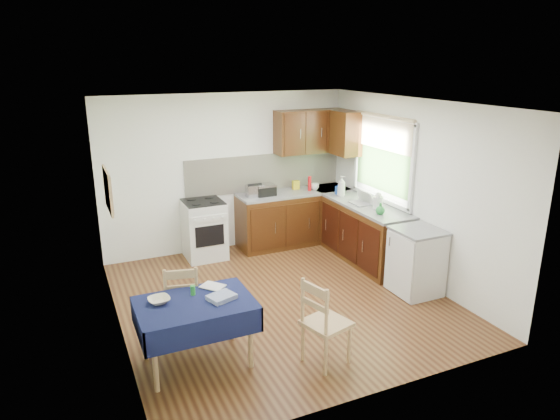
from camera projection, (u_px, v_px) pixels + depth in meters
name	position (u px, v px, depth m)	size (l,w,h in m)	color
floor	(281.00, 299.00, 6.49)	(4.20, 4.20, 0.00)	#452412
ceiling	(282.00, 103.00, 5.76)	(4.00, 4.20, 0.02)	white
wall_back	(227.00, 173.00, 7.95)	(4.00, 0.02, 2.50)	white
wall_front	(382.00, 270.00, 4.29)	(4.00, 0.02, 2.50)	white
wall_left	(112.00, 229.00, 5.34)	(0.02, 4.20, 2.50)	silver
wall_right	(413.00, 190.00, 6.91)	(0.02, 4.20, 2.50)	white
base_cabinets	(326.00, 225.00, 7.99)	(1.90, 2.30, 0.86)	black
worktop_back	(294.00, 192.00, 8.21)	(1.90, 0.60, 0.04)	slate
worktop_right	(367.00, 206.00, 7.47)	(0.60, 1.70, 0.04)	slate
worktop_corner	(329.00, 188.00, 8.47)	(0.60, 0.60, 0.04)	slate
splashback	(265.00, 172.00, 8.21)	(2.70, 0.02, 0.60)	beige
upper_cabinets	(321.00, 132.00, 8.12)	(1.20, 0.85, 0.70)	black
stove	(204.00, 229.00, 7.73)	(0.60, 0.61, 0.92)	silver
window	(383.00, 153.00, 7.39)	(0.04, 1.48, 1.26)	#305322
fridge	(416.00, 261.00, 6.55)	(0.58, 0.60, 0.89)	silver
corkboard	(108.00, 190.00, 5.51)	(0.04, 0.62, 0.47)	tan
dining_table	(195.00, 312.00, 4.96)	(1.14, 0.78, 0.69)	#0D1137
chair_far	(182.00, 300.00, 5.43)	(0.47, 0.47, 0.90)	tan
chair_near	(323.00, 320.00, 4.98)	(0.51, 0.51, 0.93)	tan
toaster	(255.00, 191.00, 7.87)	(0.28, 0.17, 0.21)	#B6B6BB
sandwich_press	(265.00, 190.00, 7.96)	(0.31, 0.27, 0.18)	black
sauce_bottle	(310.00, 184.00, 8.21)	(0.06, 0.06, 0.24)	red
yellow_packet	(296.00, 185.00, 8.32)	(0.11, 0.07, 0.15)	yellow
dish_rack	(365.00, 202.00, 7.51)	(0.40, 0.31, 0.19)	gray
kettle	(378.00, 201.00, 7.24)	(0.14, 0.14, 0.24)	silver
cup	(315.00, 187.00, 8.29)	(0.13, 0.13, 0.11)	white
soap_bottle_a	(341.00, 186.00, 7.86)	(0.13, 0.13, 0.33)	silver
soap_bottle_b	(339.00, 188.00, 7.99)	(0.09, 0.09, 0.20)	#1C4CA7
soap_bottle_c	(380.00, 209.00, 6.97)	(0.13, 0.13, 0.17)	#258A37
plate_bowl	(159.00, 300.00, 4.91)	(0.21, 0.21, 0.05)	beige
book	(208.00, 290.00, 5.16)	(0.18, 0.24, 0.02)	white
spice_jar	(193.00, 290.00, 5.06)	(0.05, 0.05, 0.10)	green
tea_towel	(222.00, 297.00, 4.98)	(0.26, 0.20, 0.05)	navy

